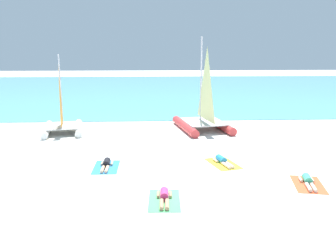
# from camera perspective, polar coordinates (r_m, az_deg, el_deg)

# --- Properties ---
(ground_plane) EXTENTS (120.00, 120.00, 0.00)m
(ground_plane) POSITION_cam_1_polar(r_m,az_deg,el_deg) (23.06, -0.52, -0.61)
(ground_plane) COLOR white
(ocean_water) EXTENTS (120.00, 40.00, 0.05)m
(ocean_water) POSITION_cam_1_polar(r_m,az_deg,el_deg) (45.47, -1.67, 5.93)
(ocean_water) COLOR #5BB2C1
(ocean_water) RESTS_ON ground
(sailboat_white) EXTENTS (3.01, 4.08, 4.82)m
(sailboat_white) POSITION_cam_1_polar(r_m,az_deg,el_deg) (23.15, -16.60, 0.73)
(sailboat_white) COLOR white
(sailboat_white) RESTS_ON ground
(sailboat_red) EXTENTS (3.66, 4.98, 5.91)m
(sailboat_red) POSITION_cam_1_polar(r_m,az_deg,el_deg) (23.04, 5.67, 1.55)
(sailboat_red) COLOR #CC3838
(sailboat_red) RESTS_ON ground
(towel_leftmost) EXTENTS (1.11, 1.90, 0.01)m
(towel_leftmost) POSITION_cam_1_polar(r_m,az_deg,el_deg) (16.20, -9.89, -6.52)
(towel_leftmost) COLOR #338CD8
(towel_leftmost) RESTS_ON ground
(sunbather_leftmost) EXTENTS (0.54, 1.56, 0.30)m
(sunbather_leftmost) POSITION_cam_1_polar(r_m,az_deg,el_deg) (16.22, -9.88, -6.03)
(sunbather_leftmost) COLOR black
(sunbather_leftmost) RESTS_ON towel_leftmost
(towel_center_left) EXTENTS (1.17, 1.94, 0.01)m
(towel_center_left) POSITION_cam_1_polar(r_m,az_deg,el_deg) (12.69, -0.60, -11.84)
(towel_center_left) COLOR #4CB266
(towel_center_left) RESTS_ON ground
(sunbather_center_left) EXTENTS (0.56, 1.56, 0.30)m
(sunbather_center_left) POSITION_cam_1_polar(r_m,az_deg,el_deg) (12.70, -0.60, -11.20)
(sunbather_center_left) COLOR #D83372
(sunbather_center_left) RESTS_ON towel_center_left
(towel_center_right) EXTENTS (1.56, 2.12, 0.01)m
(towel_center_right) POSITION_cam_1_polar(r_m,az_deg,el_deg) (16.63, 8.83, -5.97)
(towel_center_right) COLOR yellow
(towel_center_right) RESTS_ON ground
(sunbather_center_right) EXTENTS (0.79, 1.55, 0.30)m
(sunbather_center_right) POSITION_cam_1_polar(r_m,az_deg,el_deg) (16.65, 8.74, -5.50)
(sunbather_center_right) COLOR #268CCC
(sunbather_center_right) RESTS_ON towel_center_right
(towel_rightmost) EXTENTS (1.47, 2.09, 0.01)m
(towel_rightmost) POSITION_cam_1_polar(r_m,az_deg,el_deg) (15.08, 21.56, -8.71)
(towel_rightmost) COLOR #EA5933
(towel_rightmost) RESTS_ON ground
(sunbather_rightmost) EXTENTS (0.71, 1.56, 0.30)m
(sunbather_rightmost) POSITION_cam_1_polar(r_m,az_deg,el_deg) (15.09, 21.55, -8.18)
(sunbather_rightmost) COLOR #3FB28C
(sunbather_rightmost) RESTS_ON towel_rightmost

